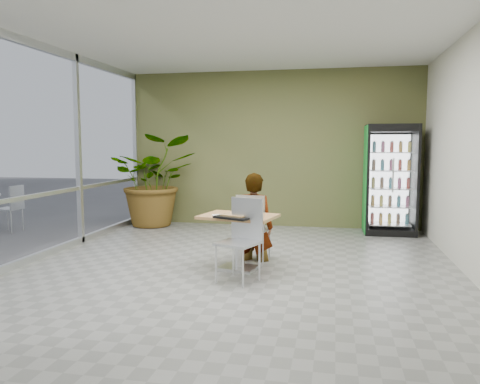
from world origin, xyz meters
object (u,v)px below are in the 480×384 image
dining_table (238,231)px  chair_far (252,222)px  seated_woman (254,227)px  chair_near (243,233)px  potted_plant (155,180)px  soda_cup (259,210)px  beverage_fridge (390,180)px  cafeteria_tray (236,217)px

dining_table → chair_far: chair_far is taller
chair_far → seated_woman: (0.01, 0.05, -0.07)m
chair_near → dining_table: bearing=128.7°
dining_table → potted_plant: potted_plant is taller
chair_far → potted_plant: bearing=-37.9°
seated_woman → soda_cup: 0.67m
chair_near → beverage_fridge: beverage_fridge is taller
soda_cup → beverage_fridge: beverage_fridge is taller
dining_table → seated_woman: (0.11, 0.57, -0.04)m
potted_plant → chair_near: bearing=-53.8°
chair_near → soda_cup: 0.54m
chair_near → potted_plant: size_ratio=0.54×
chair_far → potted_plant: 3.58m
cafeteria_tray → beverage_fridge: bearing=55.7°
beverage_fridge → cafeteria_tray: bearing=-125.4°
seated_woman → cafeteria_tray: bearing=90.7°
seated_woman → beverage_fridge: beverage_fridge is taller
dining_table → soda_cup: (0.28, 0.01, 0.29)m
beverage_fridge → chair_near: bearing=-122.3°
dining_table → beverage_fridge: bearing=53.3°
soda_cup → beverage_fridge: 3.68m
seated_woman → beverage_fridge: size_ratio=0.77×
seated_woman → cafeteria_tray: seated_woman is taller
soda_cup → chair_near: bearing=-105.8°
chair_far → cafeteria_tray: bearing=91.2°
seated_woman → dining_table: bearing=86.0°
chair_near → seated_woman: bearing=112.8°
dining_table → chair_far: 0.53m
seated_woman → chair_far: bearing=83.2°
dining_table → seated_woman: bearing=78.8°
chair_far → chair_near: 0.98m
soda_cup → cafeteria_tray: size_ratio=0.34×
soda_cup → cafeteria_tray: (-0.26, -0.27, -0.07)m
chair_far → potted_plant: size_ratio=0.51×
potted_plant → cafeteria_tray: bearing=-53.6°
seated_woman → potted_plant: potted_plant is taller
dining_table → chair_far: size_ratio=1.12×
potted_plant → dining_table: bearing=-51.6°
cafeteria_tray → beverage_fridge: (2.28, 3.34, 0.27)m
soda_cup → chair_far: bearing=109.7°
seated_woman → cafeteria_tray: 0.88m
seated_woman → soda_cup: (0.17, -0.56, 0.33)m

